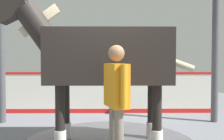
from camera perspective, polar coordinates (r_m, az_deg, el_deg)
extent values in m
cube|color=silver|center=(7.10, -0.71, -5.33)|extent=(4.77, 3.27, 1.09)
cube|color=red|center=(7.04, -0.71, -0.70)|extent=(4.78, 3.29, 0.06)
cube|color=red|center=(7.18, -0.71, -9.15)|extent=(4.77, 3.28, 0.12)
cylinder|color=#4C4C51|center=(6.51, -23.64, 3.11)|extent=(0.16, 0.16, 3.20)
cylinder|color=#4C4C51|center=(6.50, 22.21, 3.14)|extent=(0.16, 0.16, 3.20)
cube|color=black|center=(4.48, -0.77, 3.03)|extent=(2.30, 1.98, 0.94)
cylinder|color=black|center=(4.40, -11.62, -10.18)|extent=(0.16, 0.16, 1.07)
cylinder|color=silver|center=(4.50, -11.58, -14.98)|extent=(0.20, 0.20, 0.30)
cylinder|color=black|center=(4.90, -10.45, -8.89)|extent=(0.16, 0.16, 1.07)
cylinder|color=silver|center=(4.99, -10.42, -13.25)|extent=(0.20, 0.20, 0.30)
cylinder|color=black|center=(4.40, 10.08, -10.18)|extent=(0.16, 0.16, 1.07)
cylinder|color=silver|center=(4.50, 10.04, -14.99)|extent=(0.20, 0.20, 0.30)
cylinder|color=black|center=(4.90, 8.94, -8.89)|extent=(0.16, 0.16, 1.07)
cylinder|color=silver|center=(4.99, 8.92, -13.25)|extent=(0.20, 0.20, 0.30)
cylinder|color=black|center=(4.67, -15.98, 8.96)|extent=(0.93, 0.82, 0.94)
cube|color=#C6B793|center=(4.69, -16.00, 10.67)|extent=(0.64, 0.46, 0.58)
cube|color=black|center=(4.87, -21.46, 12.80)|extent=(0.70, 0.60, 0.56)
cylinder|color=#C6B793|center=(4.63, 13.92, 1.71)|extent=(0.65, 0.49, 0.35)
cylinder|color=slate|center=(3.68, 0.41, -11.82)|extent=(0.13, 0.13, 0.50)
cylinder|color=slate|center=(3.48, 1.59, -12.65)|extent=(0.13, 0.13, 0.50)
cube|color=orange|center=(3.48, 0.99, -3.47)|extent=(0.35, 0.53, 0.59)
cylinder|color=orange|center=(3.76, -0.48, -2.82)|extent=(0.09, 0.09, 0.56)
cylinder|color=orange|center=(3.21, 2.72, -3.70)|extent=(0.09, 0.09, 0.56)
sphere|color=#936B4C|center=(3.47, 1.00, 3.79)|extent=(0.23, 0.23, 0.23)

